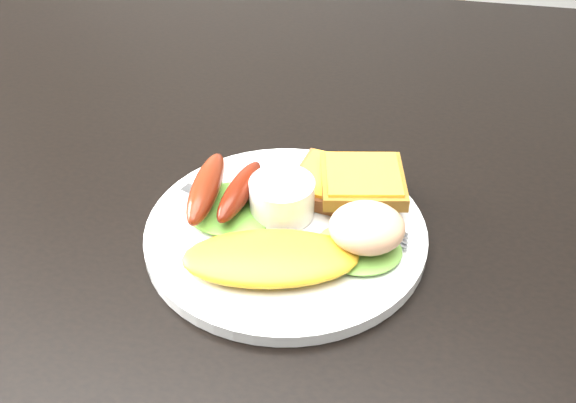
% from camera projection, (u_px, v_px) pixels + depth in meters
% --- Properties ---
extents(dining_table, '(1.20, 0.80, 0.04)m').
position_uv_depth(dining_table, '(379.00, 159.00, 0.70)').
color(dining_table, black).
rests_on(dining_table, ground).
extents(plate, '(0.24, 0.24, 0.01)m').
position_uv_depth(plate, '(286.00, 232.00, 0.57)').
color(plate, white).
rests_on(plate, dining_table).
extents(lettuce_left, '(0.10, 0.10, 0.01)m').
position_uv_depth(lettuce_left, '(234.00, 208.00, 0.58)').
color(lettuce_left, '#588C1E').
rests_on(lettuce_left, plate).
extents(lettuce_right, '(0.07, 0.07, 0.01)m').
position_uv_depth(lettuce_right, '(358.00, 248.00, 0.54)').
color(lettuce_right, '#4B9635').
rests_on(lettuce_right, plate).
extents(omelette, '(0.15, 0.09, 0.02)m').
position_uv_depth(omelette, '(271.00, 258.00, 0.53)').
color(omelette, orange).
rests_on(omelette, plate).
extents(sausage_a, '(0.03, 0.10, 0.02)m').
position_uv_depth(sausage_a, '(206.00, 188.00, 0.58)').
color(sausage_a, maroon).
rests_on(sausage_a, lettuce_left).
extents(sausage_b, '(0.03, 0.09, 0.02)m').
position_uv_depth(sausage_b, '(240.00, 191.00, 0.58)').
color(sausage_b, '#5E0F03').
rests_on(sausage_b, lettuce_left).
extents(ramekin, '(0.07, 0.07, 0.03)m').
position_uv_depth(ramekin, '(282.00, 198.00, 0.57)').
color(ramekin, white).
rests_on(ramekin, plate).
extents(toast_a, '(0.09, 0.09, 0.01)m').
position_uv_depth(toast_a, '(335.00, 184.00, 0.61)').
color(toast_a, brown).
rests_on(toast_a, plate).
extents(toast_b, '(0.08, 0.08, 0.01)m').
position_uv_depth(toast_b, '(363.00, 181.00, 0.59)').
color(toast_b, olive).
rests_on(toast_b, toast_a).
extents(potato_salad, '(0.07, 0.07, 0.03)m').
position_uv_depth(potato_salad, '(367.00, 227.00, 0.53)').
color(potato_salad, beige).
rests_on(potato_salad, lettuce_right).
extents(fork, '(0.15, 0.07, 0.00)m').
position_uv_depth(fork, '(254.00, 218.00, 0.58)').
color(fork, '#ADAFB7').
rests_on(fork, plate).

